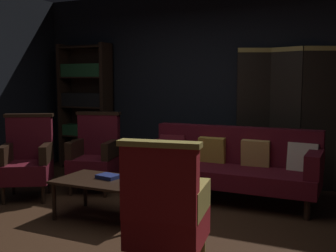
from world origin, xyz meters
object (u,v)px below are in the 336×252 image
(armchair_wing_right, at_px, (95,154))
(book_navy_cloth, at_px, (108,176))
(folding_screen, at_px, (302,117))
(armchair_wing_left, at_px, (28,159))
(coffee_table, at_px, (104,184))
(bookshelf, at_px, (86,103))
(velvet_couch, at_px, (231,163))
(armchair_gilt_accent, at_px, (166,210))

(armchair_wing_right, distance_m, book_navy_cloth, 1.11)
(armchair_wing_right, height_order, book_navy_cloth, armchair_wing_right)
(folding_screen, relative_size, armchair_wing_left, 1.83)
(coffee_table, height_order, armchair_wing_right, armchair_wing_right)
(armchair_wing_left, relative_size, book_navy_cloth, 4.59)
(folding_screen, bearing_deg, armchair_wing_right, -153.73)
(bookshelf, distance_m, velvet_couch, 2.87)
(bookshelf, height_order, coffee_table, bookshelf)
(folding_screen, xyz_separation_m, coffee_table, (-1.72, -2.09, -0.61))
(coffee_table, bearing_deg, bookshelf, 130.16)
(coffee_table, bearing_deg, armchair_gilt_accent, -36.87)
(book_navy_cloth, bearing_deg, armchair_gilt_accent, -39.16)
(armchair_gilt_accent, height_order, book_navy_cloth, armchair_gilt_accent)
(bookshelf, xyz_separation_m, armchair_gilt_accent, (2.81, -2.84, -0.59))
(armchair_wing_left, height_order, book_navy_cloth, armchair_wing_left)
(bookshelf, height_order, armchair_wing_right, bookshelf)
(coffee_table, bearing_deg, velvet_couch, 51.43)
(folding_screen, distance_m, coffee_table, 2.78)
(armchair_wing_right, bearing_deg, folding_screen, 26.27)
(armchair_wing_right, relative_size, book_navy_cloth, 4.59)
(bookshelf, relative_size, armchair_wing_left, 1.97)
(book_navy_cloth, bearing_deg, bookshelf, 131.23)
(velvet_couch, distance_m, coffee_table, 1.62)
(armchair_wing_right, bearing_deg, armchair_wing_left, -132.83)
(bookshelf, xyz_separation_m, coffee_table, (1.69, -2.00, -0.71))
(armchair_gilt_accent, bearing_deg, folding_screen, 78.50)
(armchair_gilt_accent, height_order, armchair_wing_right, same)
(folding_screen, relative_size, bookshelf, 0.93)
(armchair_gilt_accent, relative_size, book_navy_cloth, 4.59)
(folding_screen, bearing_deg, velvet_couch, -130.52)
(armchair_wing_left, bearing_deg, coffee_table, -11.34)
(armchair_gilt_accent, distance_m, armchair_wing_right, 2.53)
(coffee_table, bearing_deg, armchair_wing_right, 129.80)
(armchair_wing_left, bearing_deg, bookshelf, 102.28)
(velvet_couch, relative_size, armchair_wing_left, 2.04)
(folding_screen, relative_size, coffee_table, 1.90)
(folding_screen, height_order, book_navy_cloth, folding_screen)
(folding_screen, bearing_deg, coffee_table, -129.35)
(bookshelf, xyz_separation_m, armchair_wing_left, (0.38, -1.74, -0.59))
(armchair_wing_right, xyz_separation_m, book_navy_cloth, (0.74, -0.82, -0.05))
(bookshelf, xyz_separation_m, armchair_wing_right, (0.95, -1.12, -0.59))
(coffee_table, relative_size, armchair_wing_left, 0.96)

